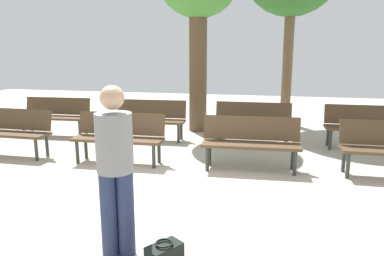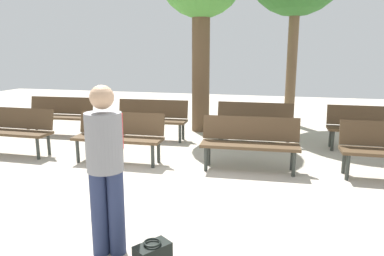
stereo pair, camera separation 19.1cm
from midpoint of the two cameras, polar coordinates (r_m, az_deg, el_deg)
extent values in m
plane|color=#B2A899|center=(4.89, -6.63, -11.40)|extent=(24.00, 24.00, 0.00)
cube|color=#4C3823|center=(7.60, -27.89, -0.81)|extent=(1.60, 0.44, 0.05)
cube|color=#4C3823|center=(7.71, -27.12, 1.29)|extent=(1.60, 0.13, 0.40)
cylinder|color=#2D332D|center=(7.10, -24.20, -3.18)|extent=(0.06, 0.06, 0.40)
cylinder|color=#2D332D|center=(7.35, -22.73, -2.56)|extent=(0.06, 0.06, 0.40)
cube|color=#4C3823|center=(6.44, -12.54, -1.78)|extent=(1.61, 0.49, 0.05)
cube|color=#4C3823|center=(6.57, -11.95, 0.71)|extent=(1.60, 0.17, 0.40)
cylinder|color=#2D332D|center=(6.67, -18.54, -3.67)|extent=(0.06, 0.06, 0.40)
cylinder|color=#2D332D|center=(6.11, -6.99, -4.53)|extent=(0.06, 0.06, 0.40)
cylinder|color=#2D332D|center=(6.94, -17.25, -2.99)|extent=(0.06, 0.06, 0.40)
cylinder|color=#2D332D|center=(6.40, -6.11, -3.74)|extent=(0.06, 0.06, 0.40)
cube|color=#4C3823|center=(5.97, 8.41, -2.70)|extent=(1.62, 0.53, 0.05)
cube|color=#4C3823|center=(6.11, 8.52, 0.00)|extent=(1.60, 0.21, 0.40)
cylinder|color=#2D332D|center=(5.93, 1.52, -4.96)|extent=(0.06, 0.06, 0.40)
cylinder|color=#2D332D|center=(5.92, 15.13, -5.44)|extent=(0.06, 0.06, 0.40)
cylinder|color=#2D332D|center=(6.24, 1.92, -4.11)|extent=(0.06, 0.06, 0.40)
cylinder|color=#2D332D|center=(6.22, 14.86, -4.56)|extent=(0.06, 0.06, 0.40)
cylinder|color=#2D332D|center=(6.05, 22.70, -5.58)|extent=(0.06, 0.06, 0.40)
cylinder|color=#2D332D|center=(6.35, 22.16, -4.72)|extent=(0.06, 0.06, 0.40)
cube|color=#4C3823|center=(8.98, -21.61, 1.55)|extent=(1.62, 0.53, 0.05)
cube|color=#4C3823|center=(9.12, -21.09, 3.30)|extent=(1.60, 0.21, 0.40)
cylinder|color=#2D332D|center=(9.28, -25.71, 0.07)|extent=(0.06, 0.06, 0.40)
cylinder|color=#2D332D|center=(8.55, -18.01, -0.25)|extent=(0.06, 0.06, 0.40)
cylinder|color=#2D332D|center=(9.53, -24.62, 0.47)|extent=(0.06, 0.06, 0.40)
cylinder|color=#2D332D|center=(8.83, -17.06, 0.19)|extent=(0.06, 0.06, 0.40)
cube|color=#4C3823|center=(8.00, -7.55, 1.10)|extent=(1.62, 0.53, 0.05)
cube|color=#4C3823|center=(8.15, -7.20, 3.06)|extent=(1.60, 0.22, 0.40)
cylinder|color=#2D332D|center=(8.13, -12.56, -0.55)|extent=(0.06, 0.06, 0.40)
cylinder|color=#2D332D|center=(7.73, -2.87, -0.93)|extent=(0.06, 0.06, 0.40)
cylinder|color=#2D332D|center=(8.42, -11.77, -0.08)|extent=(0.06, 0.06, 0.40)
cylinder|color=#2D332D|center=(8.03, -2.39, -0.42)|extent=(0.06, 0.06, 0.40)
cube|color=#4C3823|center=(7.65, 8.89, 0.55)|extent=(1.61, 0.48, 0.05)
cube|color=#4C3823|center=(7.81, 9.02, 2.60)|extent=(1.60, 0.16, 0.40)
cylinder|color=#2D332D|center=(7.61, 3.51, -1.15)|extent=(0.06, 0.06, 0.40)
cylinder|color=#2D332D|center=(7.55, 14.09, -1.60)|extent=(0.06, 0.06, 0.40)
cylinder|color=#2D332D|center=(7.91, 3.82, -0.63)|extent=(0.06, 0.06, 0.40)
cylinder|color=#2D332D|center=(7.86, 13.99, -1.05)|extent=(0.06, 0.06, 0.40)
cube|color=#4C3823|center=(7.91, 25.42, -0.11)|extent=(1.60, 0.46, 0.05)
cube|color=#4C3823|center=(8.06, 25.26, 1.89)|extent=(1.60, 0.14, 0.40)
cylinder|color=#2D332D|center=(7.67, 20.45, -1.79)|extent=(0.06, 0.06, 0.40)
cylinder|color=#2D332D|center=(7.98, 20.13, -1.25)|extent=(0.06, 0.06, 0.40)
cylinder|color=brown|center=(10.00, 14.39, 10.13)|extent=(0.27, 0.27, 3.33)
cylinder|color=brown|center=(8.79, 0.33, 9.53)|extent=(0.43, 0.43, 3.10)
cylinder|color=navy|center=(3.60, -11.97, -13.12)|extent=(0.16, 0.16, 0.85)
cylinder|color=navy|center=(3.62, -14.56, -13.11)|extent=(0.16, 0.16, 0.85)
cylinder|color=gray|center=(3.37, -13.84, -2.29)|extent=(0.43, 0.43, 0.55)
sphere|color=tan|center=(3.30, -14.21, 4.72)|extent=(0.22, 0.22, 0.22)
cube|color=red|center=(3.62, -13.38, -0.85)|extent=(0.32, 0.26, 0.36)
torus|color=black|center=(3.35, -6.16, -17.73)|extent=(0.16, 0.16, 0.02)
camera|label=1|loc=(0.10, -90.82, -0.18)|focal=33.59mm
camera|label=2|loc=(0.10, 89.18, 0.18)|focal=33.59mm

